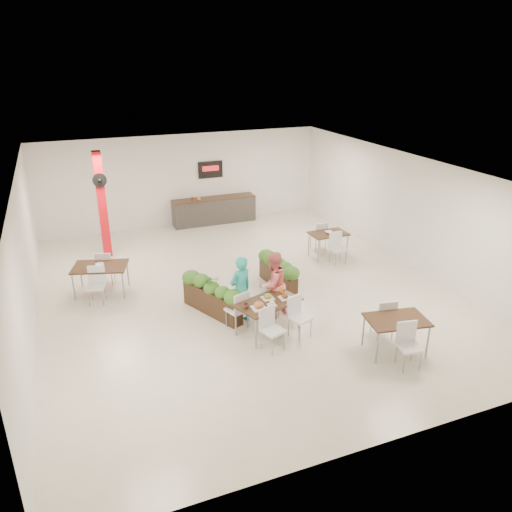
{
  "coord_description": "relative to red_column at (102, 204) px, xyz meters",
  "views": [
    {
      "loc": [
        -4.07,
        -11.02,
        5.77
      ],
      "look_at": [
        0.2,
        -0.41,
        1.1
      ],
      "focal_mm": 35.0,
      "sensor_mm": 36.0,
      "label": 1
    }
  ],
  "objects": [
    {
      "name": "side_table_c",
      "position": [
        4.92,
        -7.62,
        -1.02
      ],
      "size": [
        1.34,
        1.67,
        0.92
      ],
      "rotation": [
        0.0,
        0.0,
        -0.18
      ],
      "color": "black",
      "rests_on": "ground"
    },
    {
      "name": "planter_left",
      "position": [
        1.89,
        -4.68,
        -1.14
      ],
      "size": [
        1.0,
        1.79,
        1.0
      ],
      "rotation": [
        0.0,
        0.0,
        1.98
      ],
      "color": "black",
      "rests_on": "ground"
    },
    {
      "name": "diner_man",
      "position": [
        2.38,
        -5.3,
        -0.83
      ],
      "size": [
        0.68,
        0.56,
        1.62
      ],
      "primitive_type": "imported",
      "rotation": [
        0.0,
        0.0,
        3.47
      ],
      "color": "teal",
      "rests_on": "ground"
    },
    {
      "name": "planter_right",
      "position": [
        3.92,
        -3.94,
        -1.16
      ],
      "size": [
        0.5,
        1.74,
        0.9
      ],
      "rotation": [
        0.0,
        0.0,
        1.64
      ],
      "color": "black",
      "rests_on": "ground"
    },
    {
      "name": "side_table_b",
      "position": [
        6.22,
        -2.52,
        -1.02
      ],
      "size": [
        1.1,
        1.62,
        0.92
      ],
      "rotation": [
        0.0,
        0.0,
        0.0
      ],
      "color": "black",
      "rests_on": "ground"
    },
    {
      "name": "service_counter",
      "position": [
        4.0,
        1.86,
        -1.15
      ],
      "size": [
        3.0,
        0.64,
        2.2
      ],
      "color": "#2F2C29",
      "rests_on": "ground"
    },
    {
      "name": "main_table",
      "position": [
        2.77,
        -5.95,
        -1.01
      ],
      "size": [
        1.68,
        1.93,
        0.92
      ],
      "rotation": [
        0.0,
        0.0,
        0.33
      ],
      "color": "black",
      "rests_on": "ground"
    },
    {
      "name": "red_column",
      "position": [
        0.0,
        0.0,
        0.0
      ],
      "size": [
        0.4,
        0.41,
        3.2
      ],
      "color": "red",
      "rests_on": "ground"
    },
    {
      "name": "side_table_a",
      "position": [
        -0.42,
        -2.54,
        -1.0
      ],
      "size": [
        1.54,
        1.67,
        0.92
      ],
      "rotation": [
        0.0,
        0.0,
        -0.3
      ],
      "color": "black",
      "rests_on": "ground"
    },
    {
      "name": "ground",
      "position": [
        3.0,
        -3.79,
        -1.64
      ],
      "size": [
        12.0,
        12.0,
        0.0
      ],
      "primitive_type": "plane",
      "color": "beige",
      "rests_on": "ground"
    },
    {
      "name": "room_shell",
      "position": [
        3.0,
        -3.79,
        0.36
      ],
      "size": [
        10.1,
        12.1,
        3.22
      ],
      "color": "white",
      "rests_on": "ground"
    },
    {
      "name": "diner_woman",
      "position": [
        3.18,
        -5.3,
        -0.84
      ],
      "size": [
        0.93,
        0.82,
        1.6
      ],
      "primitive_type": "imported",
      "rotation": [
        0.0,
        0.0,
        3.47
      ],
      "color": "#FA6F76",
      "rests_on": "ground"
    }
  ]
}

